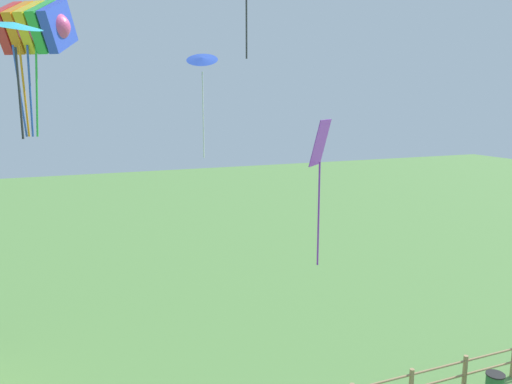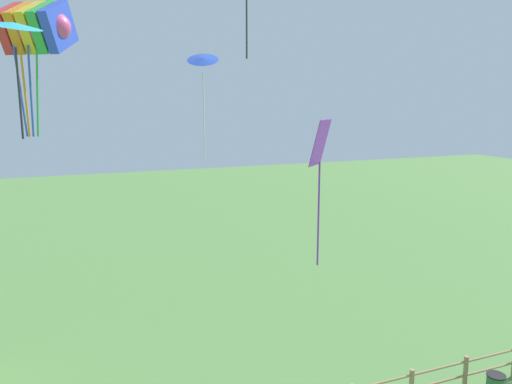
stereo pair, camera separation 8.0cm
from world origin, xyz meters
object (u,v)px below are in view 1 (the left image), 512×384
(kite_rainbow_parafoil, at_px, (36,28))
(kite_purple_streamer, at_px, (320,161))
(kite_blue_delta, at_px, (202,63))
(kite_cyan_delta, at_px, (14,27))

(kite_rainbow_parafoil, bearing_deg, kite_purple_streamer, -28.77)
(kite_rainbow_parafoil, bearing_deg, kite_blue_delta, 20.43)
(kite_rainbow_parafoil, distance_m, kite_purple_streamer, 8.34)
(kite_purple_streamer, bearing_deg, kite_blue_delta, 105.26)
(kite_cyan_delta, relative_size, kite_purple_streamer, 0.66)
(kite_cyan_delta, xyz_separation_m, kite_purple_streamer, (7.03, -0.66, -3.06))
(kite_cyan_delta, height_order, kite_purple_streamer, kite_cyan_delta)
(kite_rainbow_parafoil, relative_size, kite_purple_streamer, 0.93)
(kite_rainbow_parafoil, relative_size, kite_blue_delta, 0.98)
(kite_purple_streamer, bearing_deg, kite_cyan_delta, 174.61)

